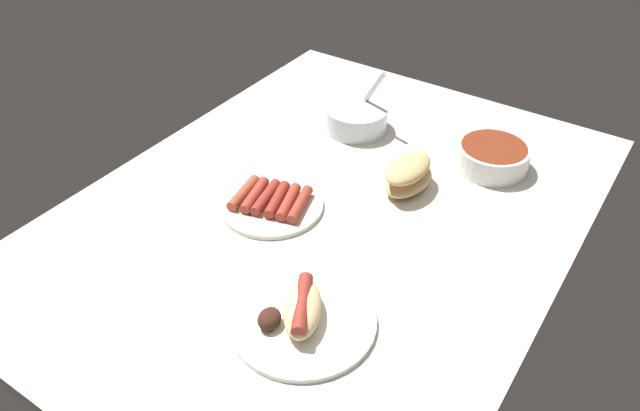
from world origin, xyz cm
name	(u,v)px	position (x,y,z in cm)	size (l,w,h in cm)	color
ground_plane	(326,215)	(0.00, 0.00, -1.50)	(120.00, 90.00, 3.00)	silver
plate_sausages	(272,202)	(-5.40, 9.26, 1.14)	(20.43, 20.43, 3.16)	white
bowl_coleslaw	(356,117)	(29.36, 10.83, 3.14)	(14.42, 14.42, 15.58)	silver
bread_stack	(408,175)	(14.85, -10.21, 3.60)	(14.21, 8.73, 7.20)	tan
bowl_chili	(492,156)	(31.82, -21.51, 2.95)	(15.36, 15.36, 5.41)	white
plate_hotdog_assembled	(301,316)	(-26.73, -12.94, 1.73)	(23.69, 23.69, 5.61)	white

